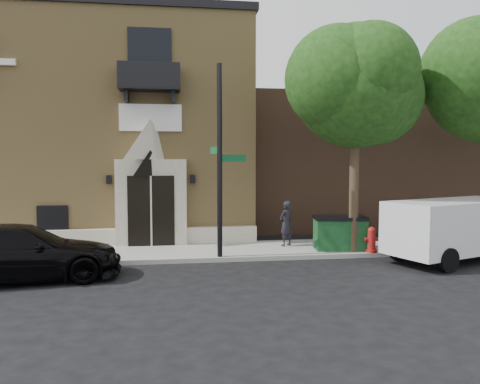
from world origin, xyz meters
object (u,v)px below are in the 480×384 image
(cargo_van, at_px, (459,227))
(pedestrian_near, at_px, (286,223))
(dumpster, at_px, (340,232))
(fire_hydrant, at_px, (371,240))
(black_sedan, at_px, (21,253))
(street_sign, at_px, (220,161))

(cargo_van, bearing_deg, pedestrian_near, 133.12)
(dumpster, relative_size, pedestrian_near, 1.16)
(fire_hydrant, relative_size, dumpster, 0.46)
(black_sedan, bearing_deg, cargo_van, -95.66)
(street_sign, relative_size, dumpster, 3.25)
(cargo_van, relative_size, street_sign, 0.84)
(street_sign, bearing_deg, cargo_van, -20.75)
(black_sedan, bearing_deg, street_sign, -81.62)
(pedestrian_near, bearing_deg, street_sign, -4.64)
(street_sign, height_order, fire_hydrant, street_sign)
(cargo_van, height_order, pedestrian_near, cargo_van)
(dumpster, bearing_deg, fire_hydrant, -29.22)
(fire_hydrant, bearing_deg, pedestrian_near, 149.18)
(street_sign, bearing_deg, black_sedan, -176.18)
(cargo_van, xyz_separation_m, pedestrian_near, (-5.23, 2.59, -0.14))
(cargo_van, distance_m, pedestrian_near, 5.84)
(black_sedan, xyz_separation_m, dumpster, (10.04, 2.37, -0.03))
(street_sign, bearing_deg, fire_hydrant, -13.41)
(street_sign, xyz_separation_m, dumpster, (4.34, 0.63, -2.55))
(cargo_van, bearing_deg, fire_hydrant, 138.02)
(cargo_van, height_order, dumpster, cargo_van)
(cargo_van, bearing_deg, black_sedan, 162.41)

